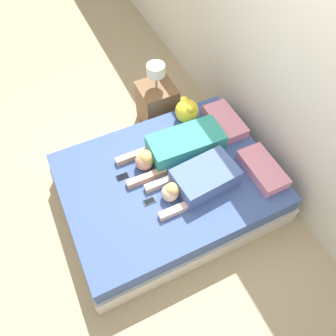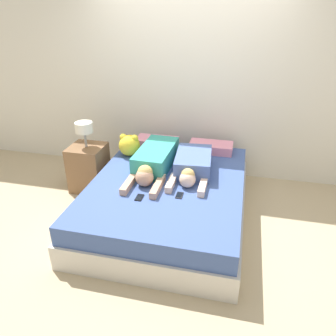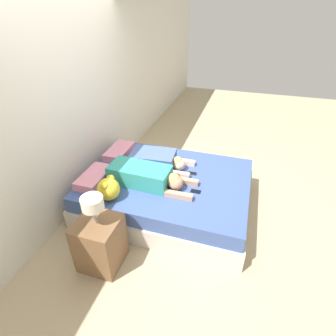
{
  "view_description": "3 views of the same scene",
  "coord_description": "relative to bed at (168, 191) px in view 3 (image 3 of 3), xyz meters",
  "views": [
    {
      "loc": [
        1.67,
        -0.8,
        3.26
      ],
      "look_at": [
        0.0,
        0.0,
        0.62
      ],
      "focal_mm": 35.0,
      "sensor_mm": 36.0,
      "label": 1
    },
    {
      "loc": [
        0.72,
        -3.06,
        2.22
      ],
      "look_at": [
        0.0,
        0.0,
        0.62
      ],
      "focal_mm": 35.0,
      "sensor_mm": 36.0,
      "label": 2
    },
    {
      "loc": [
        -2.76,
        -0.87,
        2.47
      ],
      "look_at": [
        0.0,
        0.0,
        0.62
      ],
      "focal_mm": 28.0,
      "sensor_mm": 36.0,
      "label": 3
    }
  ],
  "objects": [
    {
      "name": "ground_plane",
      "position": [
        0.0,
        0.0,
        -0.23
      ],
      "size": [
        12.0,
        12.0,
        0.0
      ],
      "primitive_type": "plane",
      "color": "tan"
    },
    {
      "name": "wall_back",
      "position": [
        0.0,
        1.25,
        1.07
      ],
      "size": [
        12.0,
        0.06,
        2.6
      ],
      "color": "silver",
      "rests_on": "ground_plane"
    },
    {
      "name": "bed",
      "position": [
        0.0,
        0.0,
        0.0
      ],
      "size": [
        1.68,
        2.19,
        0.47
      ],
      "color": "beige",
      "rests_on": "ground_plane"
    },
    {
      "name": "pillow_head_left",
      "position": [
        -0.37,
        0.89,
        0.3
      ],
      "size": [
        0.56,
        0.29,
        0.11
      ],
      "color": "pink",
      "rests_on": "bed"
    },
    {
      "name": "pillow_head_right",
      "position": [
        0.37,
        0.89,
        0.3
      ],
      "size": [
        0.56,
        0.29,
        0.11
      ],
      "color": "pink",
      "rests_on": "bed"
    },
    {
      "name": "person_left",
      "position": [
        -0.22,
        0.22,
        0.35
      ],
      "size": [
        0.39,
        1.13,
        0.24
      ],
      "color": "teal",
      "rests_on": "bed"
    },
    {
      "name": "person_right",
      "position": [
        0.23,
        0.22,
        0.34
      ],
      "size": [
        0.45,
        0.89,
        0.21
      ],
      "color": "#4C66A5",
      "rests_on": "bed"
    },
    {
      "name": "cell_phone_left",
      "position": [
        -0.19,
        -0.42,
        0.24
      ],
      "size": [
        0.07,
        0.12,
        0.01
      ],
      "color": "black",
      "rests_on": "bed"
    },
    {
      "name": "cell_phone_right",
      "position": [
        0.19,
        -0.29,
        0.24
      ],
      "size": [
        0.07,
        0.12,
        0.01
      ],
      "color": "#2D2D33",
      "rests_on": "bed"
    },
    {
      "name": "plush_toy",
      "position": [
        -0.63,
        0.54,
        0.38
      ],
      "size": [
        0.27,
        0.27,
        0.28
      ],
      "color": "yellow",
      "rests_on": "bed"
    },
    {
      "name": "nightstand",
      "position": [
        -1.15,
        0.39,
        0.09
      ],
      "size": [
        0.43,
        0.43,
        0.91
      ],
      "color": "brown",
      "rests_on": "ground_plane"
    }
  ]
}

